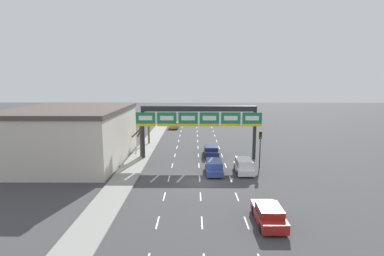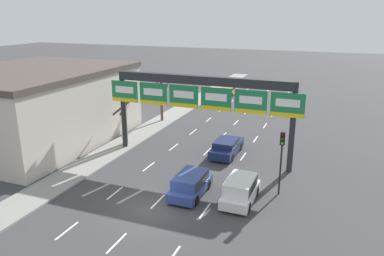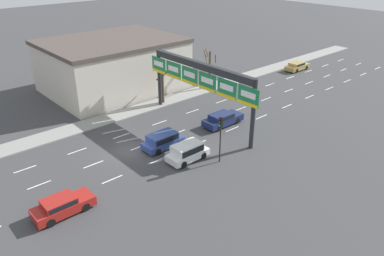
% 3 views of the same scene
% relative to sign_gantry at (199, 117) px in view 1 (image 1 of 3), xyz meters
% --- Properties ---
extents(ground_plane, '(220.00, 220.00, 0.00)m').
position_rel_sign_gantry_xyz_m(ground_plane, '(0.00, -9.16, -5.68)').
color(ground_plane, '#3D3D3F').
extents(sidewalk_left, '(2.80, 110.00, 0.15)m').
position_rel_sign_gantry_xyz_m(sidewalk_left, '(-8.00, -9.16, -5.60)').
color(sidewalk_left, gray).
rests_on(sidewalk_left, ground_plane).
extents(lane_dashes, '(6.72, 67.00, 0.01)m').
position_rel_sign_gantry_xyz_m(lane_dashes, '(-0.00, 4.34, -5.67)').
color(lane_dashes, white).
rests_on(lane_dashes, ground_plane).
extents(sign_gantry, '(16.43, 0.70, 7.09)m').
position_rel_sign_gantry_xyz_m(sign_gantry, '(0.00, 0.00, 0.00)').
color(sign_gantry, '#232628').
rests_on(sign_gantry, ground_plane).
extents(building_near, '(13.89, 17.44, 6.94)m').
position_rel_sign_gantry_xyz_m(building_near, '(-16.61, -0.98, -2.20)').
color(building_near, beige).
rests_on(building_near, ground_plane).
extents(car_red, '(1.86, 4.48, 1.40)m').
position_rel_sign_gantry_xyz_m(car_red, '(4.90, -18.24, -4.93)').
color(car_red, maroon).
rests_on(car_red, ground_plane).
extents(car_gold, '(1.86, 4.53, 1.32)m').
position_rel_sign_gantry_xyz_m(car_gold, '(-4.91, 25.85, -4.96)').
color(car_gold, '#A88947').
rests_on(car_gold, ground_plane).
extents(car_navy, '(1.94, 4.86, 1.40)m').
position_rel_sign_gantry_xyz_m(car_navy, '(1.80, 1.78, -4.92)').
color(car_navy, '#19234C').
rests_on(car_navy, ground_plane).
extents(suv_white, '(1.86, 4.03, 1.64)m').
position_rel_sign_gantry_xyz_m(suv_white, '(5.04, -6.15, -4.76)').
color(suv_white, silver).
rests_on(suv_white, ground_plane).
extents(suv_blue, '(1.90, 4.14, 1.53)m').
position_rel_sign_gantry_xyz_m(suv_blue, '(1.64, -6.45, -4.82)').
color(suv_blue, navy).
rests_on(suv_blue, ground_plane).
extents(traffic_light_near_gantry, '(0.30, 0.35, 4.47)m').
position_rel_sign_gantry_xyz_m(traffic_light_near_gantry, '(7.25, -4.16, -2.47)').
color(traffic_light_near_gantry, black).
rests_on(traffic_light_near_gantry, ground_plane).
extents(tree_bare_closest, '(2.07, 2.08, 5.58)m').
position_rel_sign_gantry_xyz_m(tree_bare_closest, '(-7.81, 0.81, -2.88)').
color(tree_bare_closest, brown).
rests_on(tree_bare_closest, sidewalk_left).
extents(tree_bare_second, '(2.09, 2.10, 5.42)m').
position_rel_sign_gantry_xyz_m(tree_bare_second, '(-8.03, 9.18, -2.64)').
color(tree_bare_second, brown).
rests_on(tree_bare_second, sidewalk_left).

